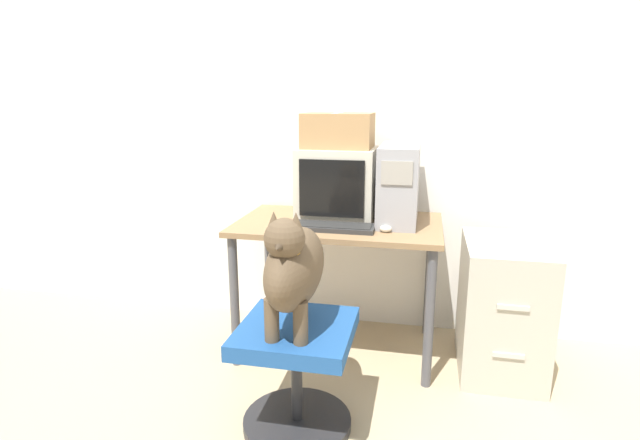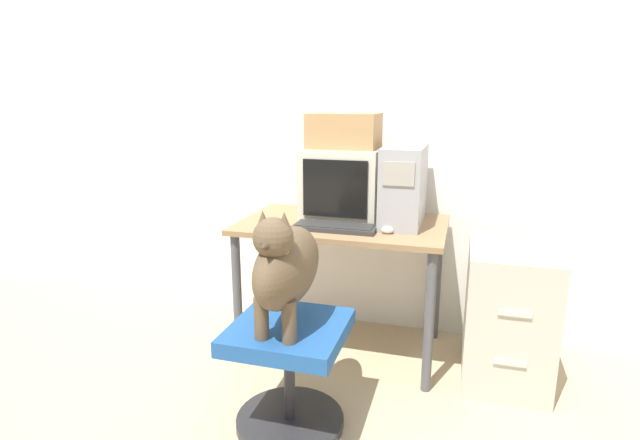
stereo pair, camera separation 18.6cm
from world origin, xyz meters
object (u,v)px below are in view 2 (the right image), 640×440
at_px(dog, 286,265).
at_px(keyboard, 336,227).
at_px(pc_tower, 404,185).
at_px(crt_monitor, 343,183).
at_px(office_chair, 289,365).
at_px(filing_cabinet, 508,313).
at_px(cardboard_box, 344,131).

bearing_deg(dog, keyboard, 84.86).
distance_m(pc_tower, dog, 0.96).
distance_m(crt_monitor, keyboard, 0.35).
bearing_deg(office_chair, dog, -90.00).
relative_size(keyboard, dog, 0.78).
bearing_deg(dog, filing_cabinet, 37.97).
relative_size(pc_tower, keyboard, 1.11).
relative_size(office_chair, cardboard_box, 1.29).
distance_m(keyboard, filing_cabinet, 1.01).
xyz_separation_m(crt_monitor, office_chair, (-0.02, -0.89, -0.68)).
relative_size(keyboard, office_chair, 0.88).
bearing_deg(filing_cabinet, keyboard, -171.83).
bearing_deg(cardboard_box, crt_monitor, -90.00).
height_order(crt_monitor, pc_tower, pc_tower).
bearing_deg(filing_cabinet, office_chair, -142.86).
height_order(office_chair, cardboard_box, cardboard_box).
relative_size(dog, filing_cabinet, 0.78).
relative_size(crt_monitor, cardboard_box, 1.13).
xyz_separation_m(crt_monitor, cardboard_box, (0.00, 0.00, 0.30)).
bearing_deg(crt_monitor, cardboard_box, 90.00).
bearing_deg(keyboard, crt_monitor, 96.52).
relative_size(crt_monitor, dog, 0.77).
xyz_separation_m(pc_tower, filing_cabinet, (0.58, -0.11, -0.63)).
distance_m(keyboard, office_chair, 0.77).
height_order(pc_tower, cardboard_box, cardboard_box).
distance_m(crt_monitor, office_chair, 1.12).
distance_m(crt_monitor, cardboard_box, 0.30).
height_order(keyboard, office_chair, keyboard).
distance_m(pc_tower, keyboard, 0.45).
distance_m(filing_cabinet, cardboard_box, 1.32).
relative_size(crt_monitor, office_chair, 0.87).
distance_m(crt_monitor, pc_tower, 0.36).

